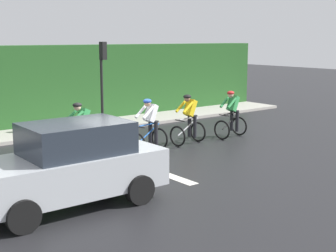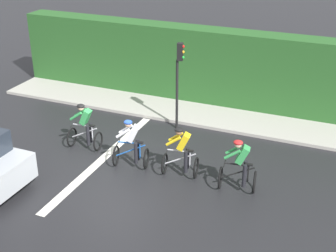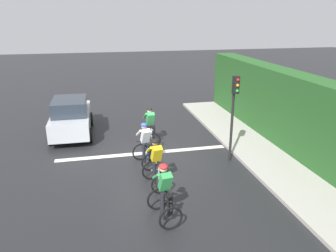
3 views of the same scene
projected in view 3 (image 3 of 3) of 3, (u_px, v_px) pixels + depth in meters
The scene contains 11 objects.
ground_plane at pixel (144, 156), 13.21m from camera, with size 80.00×80.00×0.00m, color black.
sidewalk_kerb at pixel (282, 165), 12.36m from camera, with size 2.80×18.67×0.12m, color #ADA89E.
stone_wall_low at pixel (305, 156), 12.46m from camera, with size 0.44×18.67×0.63m, color gray.
hedge_wall at pixel (316, 124), 12.11m from camera, with size 1.10×18.67×3.19m, color #265623.
road_marking_stop_line at pixel (143, 153), 13.51m from camera, with size 7.00×0.30×0.01m, color silver.
cyclist_lead at pixel (165, 194), 8.88m from camera, with size 0.83×1.17×1.66m.
cyclist_second at pixel (156, 165), 10.64m from camera, with size 0.83×1.17×1.66m.
cyclist_mid at pixel (145, 146), 12.17m from camera, with size 0.89×1.20×1.66m.
cyclist_fourth at pixel (150, 127), 14.20m from camera, with size 0.76×1.13×1.66m.
car_silver at pixel (71, 117), 15.41m from camera, with size 1.91×4.11×1.76m.
traffic_light_near_crossing at pixel (234, 106), 12.10m from camera, with size 0.23×0.31×3.34m.
Camera 3 is at (1.69, 12.04, 5.40)m, focal length 35.09 mm.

